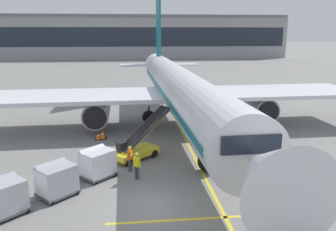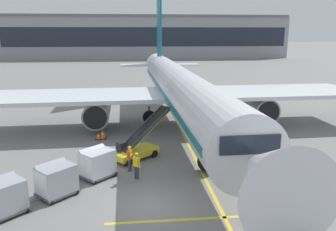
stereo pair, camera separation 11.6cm
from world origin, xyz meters
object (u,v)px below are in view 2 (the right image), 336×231
(belt_loader, at_px, (137,146))
(baggage_cart_third, at_px, (3,196))
(ground_crew_by_carts, at_px, (130,157))
(ground_crew_by_loader, at_px, (136,164))
(baggage_cart_lead, at_px, (97,162))
(safety_cone_wingtip, at_px, (103,134))
(baggage_cart_second, at_px, (56,179))
(safety_cone_engine_keepout, at_px, (98,136))
(parked_airplane, at_px, (179,89))

(belt_loader, xyz_separation_m, baggage_cart_third, (-6.81, -7.24, 0.07))
(belt_loader, relative_size, ground_crew_by_carts, 2.69)
(belt_loader, relative_size, ground_crew_by_loader, 2.69)
(belt_loader, xyz_separation_m, ground_crew_by_carts, (-0.53, -2.36, 0.06))
(baggage_cart_lead, distance_m, safety_cone_wingtip, 8.13)
(safety_cone_wingtip, bearing_deg, ground_crew_by_loader, -71.90)
(baggage_cart_lead, relative_size, baggage_cart_third, 1.00)
(baggage_cart_second, bearing_deg, ground_crew_by_carts, 36.93)
(baggage_cart_lead, bearing_deg, belt_loader, 50.51)
(baggage_cart_third, height_order, safety_cone_engine_keepout, baggage_cart_third)
(ground_crew_by_carts, height_order, safety_cone_engine_keepout, ground_crew_by_carts)
(ground_crew_by_loader, distance_m, safety_cone_wingtip, 9.10)
(ground_crew_by_carts, bearing_deg, parked_airplane, 66.48)
(baggage_cart_lead, height_order, safety_cone_engine_keepout, baggage_cart_lead)
(baggage_cart_second, relative_size, baggage_cart_third, 1.00)
(baggage_cart_third, relative_size, ground_crew_by_carts, 1.46)
(safety_cone_wingtip, bearing_deg, baggage_cart_second, -99.22)
(parked_airplane, height_order, safety_cone_wingtip, parked_airplane)
(baggage_cart_third, xyz_separation_m, ground_crew_by_carts, (6.29, 4.89, -0.00))
(baggage_cart_second, bearing_deg, safety_cone_engine_keepout, 82.49)
(parked_airplane, xyz_separation_m, baggage_cart_lead, (-6.84, -11.76, -2.62))
(ground_crew_by_carts, relative_size, safety_cone_wingtip, 2.27)
(ground_crew_by_carts, bearing_deg, baggage_cart_second, -143.07)
(baggage_cart_second, bearing_deg, baggage_cart_lead, 48.52)
(belt_loader, height_order, ground_crew_by_carts, belt_loader)
(belt_loader, relative_size, baggage_cart_third, 1.84)
(parked_airplane, bearing_deg, safety_cone_engine_keepout, -152.86)
(safety_cone_engine_keepout, bearing_deg, safety_cone_wingtip, 29.76)
(baggage_cart_lead, distance_m, ground_crew_by_loader, 2.53)
(baggage_cart_lead, distance_m, baggage_cart_third, 5.91)
(safety_cone_wingtip, bearing_deg, parked_airplane, 27.01)
(baggage_cart_second, xyz_separation_m, baggage_cart_third, (-2.20, -1.82, 0.00))
(baggage_cart_second, xyz_separation_m, safety_cone_engine_keepout, (1.34, 10.21, -0.71))
(baggage_cart_lead, bearing_deg, baggage_cart_second, -131.48)
(baggage_cart_second, bearing_deg, ground_crew_by_loader, 21.50)
(baggage_cart_third, relative_size, safety_cone_wingtip, 3.32)
(belt_loader, distance_m, baggage_cart_lead, 4.05)
(ground_crew_by_loader, bearing_deg, belt_loader, 88.41)
(parked_airplane, xyz_separation_m, ground_crew_by_carts, (-4.78, -10.99, -2.63))
(baggage_cart_third, xyz_separation_m, ground_crew_by_loader, (6.71, 3.59, -0.00))
(parked_airplane, bearing_deg, ground_crew_by_carts, -113.52)
(belt_loader, relative_size, baggage_cart_second, 1.84)
(belt_loader, height_order, baggage_cart_third, belt_loader)
(parked_airplane, height_order, ground_crew_by_carts, parked_airplane)
(baggage_cart_second, relative_size, safety_cone_wingtip, 3.32)
(belt_loader, bearing_deg, safety_cone_wingtip, 120.42)
(ground_crew_by_loader, height_order, safety_cone_engine_keepout, ground_crew_by_loader)
(baggage_cart_second, height_order, ground_crew_by_loader, baggage_cart_second)
(ground_crew_by_loader, distance_m, ground_crew_by_carts, 1.36)
(ground_crew_by_carts, bearing_deg, baggage_cart_lead, -159.40)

